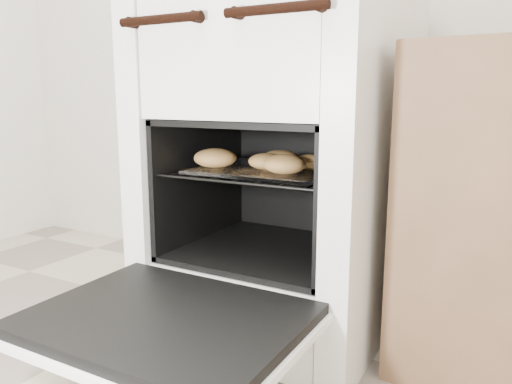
# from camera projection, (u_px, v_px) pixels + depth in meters

# --- Properties ---
(stove) EXTENTS (0.64, 0.71, 0.98)m
(stove) POSITION_uv_depth(u_px,v_px,m) (282.00, 165.00, 1.46)
(stove) COLOR white
(stove) RESTS_ON ground
(oven_door) EXTENTS (0.58, 0.45, 0.04)m
(oven_door) POSITION_uv_depth(u_px,v_px,m) (167.00, 323.00, 1.04)
(oven_door) COLOR black
(oven_door) RESTS_ON stove
(oven_rack) EXTENTS (0.47, 0.45, 0.01)m
(oven_rack) POSITION_uv_depth(u_px,v_px,m) (271.00, 171.00, 1.40)
(oven_rack) COLOR black
(oven_rack) RESTS_ON stove
(foil_sheet) EXTENTS (0.36, 0.32, 0.01)m
(foil_sheet) POSITION_uv_depth(u_px,v_px,m) (267.00, 170.00, 1.38)
(foil_sheet) COLOR white
(foil_sheet) RESTS_ON oven_rack
(baked_rolls) EXTENTS (0.38, 0.27, 0.05)m
(baked_rolls) POSITION_uv_depth(u_px,v_px,m) (265.00, 160.00, 1.35)
(baked_rolls) COLOR tan
(baked_rolls) RESTS_ON foil_sheet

